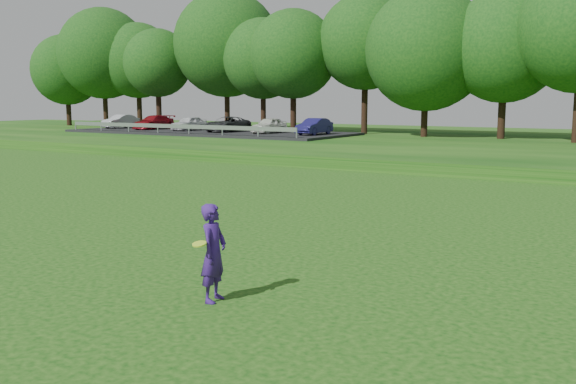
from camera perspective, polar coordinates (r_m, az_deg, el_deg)
The scene contains 6 objects.
ground at distance 12.92m, azimuth -15.93°, elevation -7.32°, with size 140.00×140.00×0.00m, color #0B3B0C.
berm at distance 43.44m, azimuth 19.36°, elevation 3.73°, with size 130.00×30.00×0.60m, color #0B3B0C.
walking_path at distance 29.99m, azimuth 13.51°, elevation 1.58°, with size 130.00×1.60×0.04m, color gray.
treeline at distance 47.47m, azimuth 20.91°, elevation 13.44°, with size 104.00×7.00×15.00m, color #0D3C11, non-canonical shape.
parking_lot at distance 53.01m, azimuth -7.31°, elevation 5.69°, with size 24.00×9.00×1.38m.
woman at distance 10.91m, azimuth -6.63°, elevation -5.39°, with size 0.52×0.80×1.67m.
Camera 1 is at (9.28, -8.32, 3.41)m, focal length 40.00 mm.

